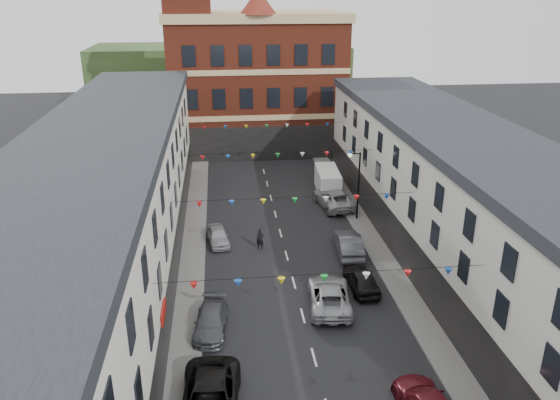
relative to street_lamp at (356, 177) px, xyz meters
name	(u,v)px	position (x,y,z in m)	size (l,w,h in m)	color
ground	(303,316)	(-6.55, -14.00, -3.90)	(160.00, 160.00, 0.00)	black
pavement_left	(189,304)	(-13.45, -12.00, -3.83)	(1.80, 64.00, 0.15)	#605E5B
pavement_right	(403,291)	(0.35, -12.00, -3.83)	(1.80, 64.00, 0.15)	#605E5B
terrace_left	(96,238)	(-18.33, -13.00, 1.44)	(8.40, 56.00, 10.70)	silver
terrace_right	(491,227)	(5.23, -13.00, 0.95)	(8.40, 56.00, 9.70)	silver
civic_building	(256,81)	(-6.55, 23.95, 4.23)	(20.60, 13.30, 18.50)	maroon
clock_tower	(188,23)	(-14.05, 21.00, 11.03)	(5.60, 5.60, 30.00)	maroon
distant_hill	(221,77)	(-10.55, 48.00, 1.10)	(40.00, 14.00, 10.00)	#2B4821
street_lamp	(356,177)	(0.00, 0.00, 0.00)	(1.10, 0.36, 6.00)	black
car_left_d	(211,321)	(-12.05, -14.92, -3.27)	(1.78, 4.38, 1.27)	#484B51
car_left_e	(218,236)	(-11.58, -3.30, -3.27)	(1.50, 3.74, 1.27)	#9EA0A7
car_right_d	(362,279)	(-2.25, -11.29, -3.19)	(1.68, 4.18, 1.42)	black
car_right_e	(349,244)	(-1.93, -6.16, -3.11)	(1.69, 4.85, 1.60)	#4D4E55
car_right_f	(334,198)	(-1.10, 3.22, -3.11)	(2.65, 5.74, 1.60)	#A1A3A6
moving_car	(329,295)	(-4.75, -13.05, -3.15)	(2.49, 5.41, 1.50)	#A5A7AC
white_van	(328,181)	(-0.95, 6.95, -2.77)	(1.98, 5.14, 2.27)	white
pedestrian	(260,239)	(-8.40, -4.65, -3.09)	(0.60, 0.39, 1.64)	black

